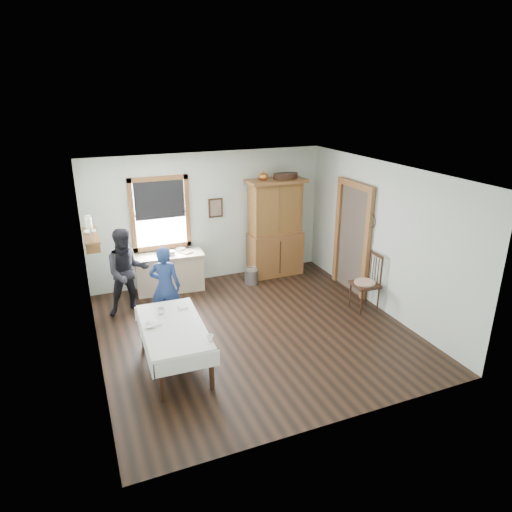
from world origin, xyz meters
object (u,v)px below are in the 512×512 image
spindle_chair (365,282)px  wicker_basket (258,274)px  woman_blue (166,289)px  figure_dark (128,275)px  work_counter (170,273)px  dining_table (174,346)px  china_hutch (275,228)px  pail (251,276)px

spindle_chair → wicker_basket: bearing=124.5°
woman_blue → figure_dark: (-0.53, 0.70, 0.08)m
wicker_basket → woman_blue: size_ratio=0.25×
woman_blue → figure_dark: size_ratio=0.90×
spindle_chair → woman_blue: (-3.52, 0.80, 0.13)m
work_counter → dining_table: work_counter is taller
work_counter → figure_dark: figure_dark is taller
china_hutch → dining_table: size_ratio=1.24×
dining_table → pail: (2.18, 2.40, -0.19)m
china_hutch → wicker_basket: size_ratio=6.45×
woman_blue → dining_table: bearing=106.6°
woman_blue → spindle_chair: bearing=-168.9°
china_hutch → pail: 1.17m
woman_blue → china_hutch: bearing=-129.0°
pail → figure_dark: (-2.55, -0.40, 0.59)m
work_counter → figure_dark: (-0.89, -0.68, 0.35)m
pail → wicker_basket: pail is taller
china_hutch → figure_dark: (-3.23, -0.69, -0.31)m
dining_table → woman_blue: woman_blue is taller
spindle_chair → woman_blue: 3.61m
dining_table → figure_dark: size_ratio=1.14×
wicker_basket → woman_blue: woman_blue is taller
work_counter → figure_dark: 1.17m
work_counter → china_hutch: 2.43m
wicker_basket → figure_dark: figure_dark is taller
work_counter → dining_table: (-0.52, -2.68, -0.05)m
work_counter → wicker_basket: bearing=1.4°
figure_dark → pail: bearing=5.7°
dining_table → spindle_chair: (3.69, 0.51, 0.20)m
spindle_chair → pail: spindle_chair is taller
figure_dark → spindle_chair: bearing=-23.4°
dining_table → work_counter: bearing=79.0°
spindle_chair → woman_blue: woman_blue is taller
china_hutch → dining_table: bearing=-137.4°
pail → wicker_basket: (0.23, 0.18, -0.05)m
wicker_basket → woman_blue: 2.65m
dining_table → spindle_chair: 3.73m
spindle_chair → woman_blue: size_ratio=0.81×
dining_table → wicker_basket: (2.41, 2.58, -0.24)m
china_hutch → pail: china_hutch is taller
spindle_chair → pail: (-1.51, 1.89, -0.39)m
work_counter → pail: (1.66, -0.28, -0.24)m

